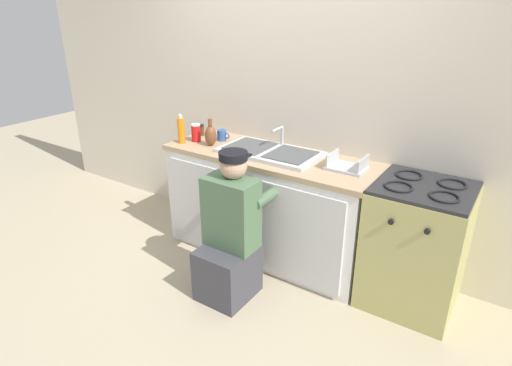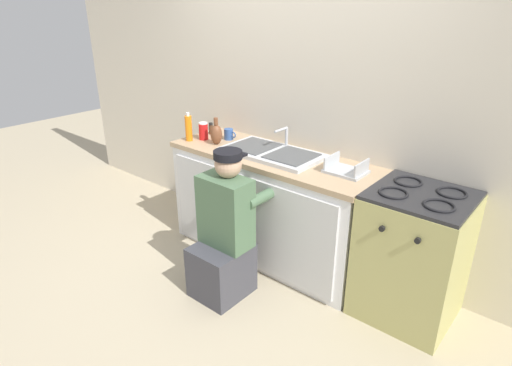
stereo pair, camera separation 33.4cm
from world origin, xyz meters
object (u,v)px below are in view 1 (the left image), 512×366
soap_bottle_orange (181,130)px  vase_decorative (211,135)px  stove_range (415,246)px  soda_cup_red (196,133)px  sink_double_basin (270,152)px  spice_bottle_pepper (202,130)px  plumber_person (230,239)px  dish_rack_tray (347,166)px  coffee_mug (222,135)px

soap_bottle_orange → vase_decorative: (0.25, 0.08, -0.02)m
stove_range → soda_cup_red: soda_cup_red is taller
stove_range → soap_bottle_orange: 2.07m
soap_bottle_orange → soda_cup_red: 0.13m
sink_double_basin → soap_bottle_orange: size_ratio=3.20×
soap_bottle_orange → spice_bottle_pepper: size_ratio=2.38×
stove_range → soap_bottle_orange: size_ratio=3.73×
plumber_person → dish_rack_tray: size_ratio=3.94×
soda_cup_red → plumber_person: bearing=-36.2°
stove_range → vase_decorative: (-1.74, -0.09, 0.53)m
dish_rack_tray → soap_bottle_orange: soap_bottle_orange is taller
coffee_mug → spice_bottle_pepper: bearing=176.0°
stove_range → soap_bottle_orange: (-1.99, -0.17, 0.56)m
soap_bottle_orange → soda_cup_red: (0.07, 0.11, -0.04)m
dish_rack_tray → spice_bottle_pepper: dish_rack_tray is taller
plumber_person → vase_decorative: 0.97m
sink_double_basin → soda_cup_red: size_ratio=5.26×
sink_double_basin → plumber_person: plumber_person is taller
stove_range → spice_bottle_pepper: bearing=177.4°
sink_double_basin → dish_rack_tray: 0.64m
coffee_mug → stove_range: bearing=-2.4°
dish_rack_tray → coffee_mug: bearing=177.9°
dish_rack_tray → spice_bottle_pepper: (-1.42, 0.06, 0.03)m
spice_bottle_pepper → stove_range: bearing=-2.6°
soap_bottle_orange → sink_double_basin: bearing=12.5°
dish_rack_tray → soap_bottle_orange: 1.45m
soda_cup_red → vase_decorative: vase_decorative is taller
stove_range → soap_bottle_orange: bearing=-175.1°
dish_rack_tray → soda_cup_red: bearing=-175.9°
stove_range → dish_rack_tray: dish_rack_tray is taller
soap_bottle_orange → stove_range: bearing=4.9°
stove_range → sink_double_basin: bearing=179.9°
stove_range → dish_rack_tray: 0.73m
sink_double_basin → soap_bottle_orange: soap_bottle_orange is taller
stove_range → plumber_person: size_ratio=0.84×
coffee_mug → dish_rack_tray: dish_rack_tray is taller
sink_double_basin → coffee_mug: bearing=172.4°
coffee_mug → soap_bottle_orange: (-0.25, -0.25, 0.07)m
stove_range → coffee_mug: (-1.74, 0.07, 0.49)m
coffee_mug → vase_decorative: size_ratio=0.55×
coffee_mug → soap_bottle_orange: soap_bottle_orange is taller
soda_cup_red → vase_decorative: (0.18, -0.02, 0.01)m
coffee_mug → spice_bottle_pepper: 0.24m
soap_bottle_orange → vase_decorative: soap_bottle_orange is taller
sink_double_basin → plumber_person: bearing=-84.0°
stove_range → dish_rack_tray: (-0.56, 0.03, 0.47)m
plumber_person → soda_cup_red: size_ratio=7.26×
vase_decorative → stove_range: bearing=2.9°
plumber_person → coffee_mug: plumber_person is taller
sink_double_basin → vase_decorative: bearing=-170.3°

